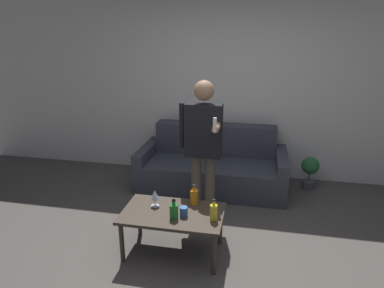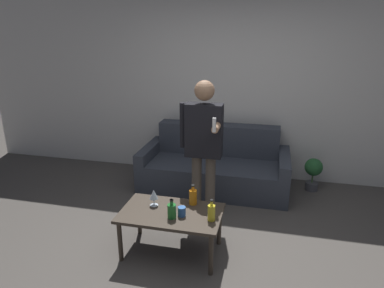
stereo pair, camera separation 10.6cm
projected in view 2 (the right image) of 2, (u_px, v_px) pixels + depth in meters
The scene contains 11 objects.
ground_plane at pixel (203, 266), 3.16m from camera, with size 16.00×16.00×0.00m, color #514C47.
wall_back at pixel (236, 84), 4.81m from camera, with size 8.00×0.06×2.70m.
couch at pixel (215, 166), 4.72m from camera, with size 1.97×0.91×0.82m.
coffee_table at pixel (171, 216), 3.25m from camera, with size 0.96×0.58×0.44m.
bottle_orange at pixel (193, 197), 3.35m from camera, with size 0.08×0.08×0.21m.
bottle_green at pixel (172, 211), 3.11m from camera, with size 0.08×0.08×0.19m.
bottle_dark at pixel (211, 212), 3.06m from camera, with size 0.07×0.07×0.21m.
wine_glass_near at pixel (154, 195), 3.32m from camera, with size 0.08×0.08×0.17m.
cup_on_table at pixel (182, 211), 3.15m from camera, with size 0.07×0.07×0.09m.
person_standing_front at pixel (203, 141), 3.67m from camera, with size 0.46×0.41×1.59m.
potted_plant at pixel (313, 171), 4.59m from camera, with size 0.24×0.24×0.45m.
Camera 2 is at (0.50, -2.60, 2.07)m, focal length 32.00 mm.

